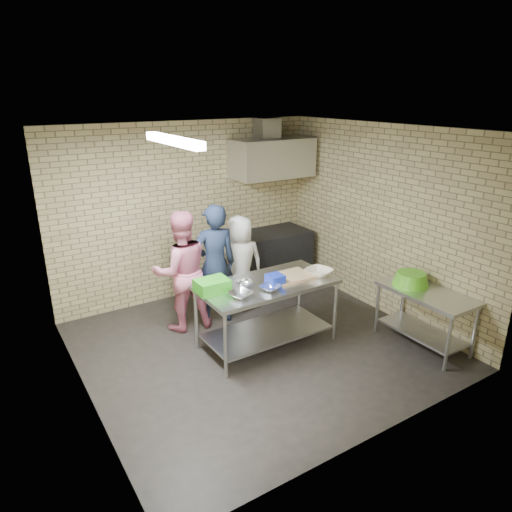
{
  "coord_description": "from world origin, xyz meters",
  "views": [
    {
      "loc": [
        -2.84,
        -4.43,
        3.12
      ],
      "look_at": [
        0.1,
        0.2,
        1.15
      ],
      "focal_mm": 32.64,
      "sensor_mm": 36.0,
      "label": 1
    }
  ],
  "objects_px": {
    "green_basin": "(411,279)",
    "bottle_red": "(268,161)",
    "prep_table": "(267,314)",
    "man_navy": "(215,265)",
    "blue_tub": "(275,280)",
    "bottle_green": "(288,160)",
    "green_crate": "(212,286)",
    "woman_white": "(240,263)",
    "woman_pink": "(181,271)",
    "stove": "(273,257)",
    "side_counter": "(423,318)"
  },
  "relations": [
    {
      "from": "bottle_red",
      "to": "woman_white",
      "type": "distance_m",
      "value": 1.84
    },
    {
      "from": "woman_white",
      "to": "blue_tub",
      "type": "bearing_deg",
      "value": 92.82
    },
    {
      "from": "blue_tub",
      "to": "woman_pink",
      "type": "height_order",
      "value": "woman_pink"
    },
    {
      "from": "prep_table",
      "to": "stove",
      "type": "height_order",
      "value": "stove"
    },
    {
      "from": "bottle_red",
      "to": "woman_white",
      "type": "xyz_separation_m",
      "value": [
        -1.01,
        -0.8,
        -1.32
      ]
    },
    {
      "from": "blue_tub",
      "to": "stove",
      "type": "bearing_deg",
      "value": 56.4
    },
    {
      "from": "side_counter",
      "to": "man_navy",
      "type": "relative_size",
      "value": 0.7
    },
    {
      "from": "man_navy",
      "to": "bottle_green",
      "type": "bearing_deg",
      "value": -142.98
    },
    {
      "from": "prep_table",
      "to": "bottle_red",
      "type": "height_order",
      "value": "bottle_red"
    },
    {
      "from": "green_crate",
      "to": "green_basin",
      "type": "height_order",
      "value": "green_crate"
    },
    {
      "from": "green_crate",
      "to": "blue_tub",
      "type": "height_order",
      "value": "green_crate"
    },
    {
      "from": "green_crate",
      "to": "woman_white",
      "type": "distance_m",
      "value": 1.39
    },
    {
      "from": "green_crate",
      "to": "bottle_green",
      "type": "height_order",
      "value": "bottle_green"
    },
    {
      "from": "green_basin",
      "to": "man_navy",
      "type": "xyz_separation_m",
      "value": [
        -1.9,
        1.76,
        0.02
      ]
    },
    {
      "from": "green_basin",
      "to": "bottle_green",
      "type": "bearing_deg",
      "value": 89.58
    },
    {
      "from": "side_counter",
      "to": "green_crate",
      "type": "height_order",
      "value": "green_crate"
    },
    {
      "from": "bottle_red",
      "to": "bottle_green",
      "type": "distance_m",
      "value": 0.4
    },
    {
      "from": "prep_table",
      "to": "man_navy",
      "type": "xyz_separation_m",
      "value": [
        -0.25,
        0.92,
        0.42
      ]
    },
    {
      "from": "bottle_red",
      "to": "woman_pink",
      "type": "bearing_deg",
      "value": -155.47
    },
    {
      "from": "green_crate",
      "to": "man_navy",
      "type": "relative_size",
      "value": 0.22
    },
    {
      "from": "blue_tub",
      "to": "bottle_green",
      "type": "xyz_separation_m",
      "value": [
        1.62,
        2.01,
        1.09
      ]
    },
    {
      "from": "bottle_red",
      "to": "woman_pink",
      "type": "distance_m",
      "value": 2.49
    },
    {
      "from": "green_basin",
      "to": "bottle_red",
      "type": "xyz_separation_m",
      "value": [
        -0.38,
        2.74,
        1.19
      ]
    },
    {
      "from": "side_counter",
      "to": "green_crate",
      "type": "distance_m",
      "value": 2.72
    },
    {
      "from": "blue_tub",
      "to": "woman_pink",
      "type": "bearing_deg",
      "value": 124.76
    },
    {
      "from": "bottle_red",
      "to": "bottle_green",
      "type": "relative_size",
      "value": 1.2
    },
    {
      "from": "green_basin",
      "to": "bottle_red",
      "type": "height_order",
      "value": "bottle_red"
    },
    {
      "from": "woman_pink",
      "to": "bottle_red",
      "type": "bearing_deg",
      "value": -147.53
    },
    {
      "from": "green_crate",
      "to": "woman_white",
      "type": "xyz_separation_m",
      "value": [
        0.96,
        0.98,
        -0.22
      ]
    },
    {
      "from": "side_counter",
      "to": "woman_pink",
      "type": "relative_size",
      "value": 0.72
    },
    {
      "from": "prep_table",
      "to": "green_crate",
      "type": "distance_m",
      "value": 0.87
    },
    {
      "from": "stove",
      "to": "green_basin",
      "type": "height_order",
      "value": "green_basin"
    },
    {
      "from": "blue_tub",
      "to": "green_basin",
      "type": "relative_size",
      "value": 0.42
    },
    {
      "from": "man_navy",
      "to": "side_counter",
      "type": "bearing_deg",
      "value": 143.77
    },
    {
      "from": "stove",
      "to": "bottle_green",
      "type": "relative_size",
      "value": 8.0
    },
    {
      "from": "bottle_red",
      "to": "woman_white",
      "type": "bearing_deg",
      "value": -141.65
    },
    {
      "from": "man_navy",
      "to": "woman_white",
      "type": "height_order",
      "value": "man_navy"
    },
    {
      "from": "stove",
      "to": "man_navy",
      "type": "bearing_deg",
      "value": -153.29
    },
    {
      "from": "stove",
      "to": "bottle_red",
      "type": "height_order",
      "value": "bottle_red"
    },
    {
      "from": "side_counter",
      "to": "bottle_red",
      "type": "distance_m",
      "value": 3.44
    },
    {
      "from": "stove",
      "to": "man_navy",
      "type": "xyz_separation_m",
      "value": [
        -1.47,
        -0.74,
        0.4
      ]
    },
    {
      "from": "blue_tub",
      "to": "green_basin",
      "type": "xyz_separation_m",
      "value": [
        1.6,
        -0.73,
        -0.09
      ]
    },
    {
      "from": "bottle_green",
      "to": "man_navy",
      "type": "distance_m",
      "value": 2.45
    },
    {
      "from": "bottle_red",
      "to": "blue_tub",
      "type": "bearing_deg",
      "value": -121.37
    },
    {
      "from": "blue_tub",
      "to": "side_counter",
      "type": "bearing_deg",
      "value": -31.24
    },
    {
      "from": "prep_table",
      "to": "man_navy",
      "type": "height_order",
      "value": "man_navy"
    },
    {
      "from": "bottle_green",
      "to": "man_navy",
      "type": "xyz_separation_m",
      "value": [
        -1.92,
        -0.98,
        -1.16
      ]
    },
    {
      "from": "bottle_red",
      "to": "bottle_green",
      "type": "height_order",
      "value": "bottle_red"
    },
    {
      "from": "bottle_red",
      "to": "stove",
      "type": "bearing_deg",
      "value": -101.77
    },
    {
      "from": "man_navy",
      "to": "woman_white",
      "type": "relative_size",
      "value": 1.19
    }
  ]
}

